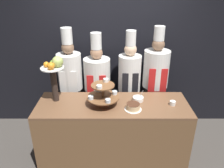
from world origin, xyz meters
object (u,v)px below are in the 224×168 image
(tiered_stand, at_px, (102,94))
(serving_bowl_far, at_px, (137,99))
(fruit_pedestal, at_px, (54,71))
(cake_round, at_px, (132,107))
(chef_left, at_px, (70,80))
(chef_center_left, at_px, (97,84))
(chef_center_right, at_px, (129,81))
(chef_right, at_px, (154,79))
(cup_white, at_px, (172,103))

(tiered_stand, relative_size, serving_bowl_far, 2.71)
(tiered_stand, distance_m, fruit_pedestal, 0.70)
(cake_round, distance_m, chef_left, 1.22)
(cake_round, relative_size, chef_center_left, 0.13)
(tiered_stand, bearing_deg, chef_center_right, 58.91)
(chef_left, bearing_deg, cake_round, -39.97)
(serving_bowl_far, relative_size, chef_right, 0.09)
(chef_left, distance_m, chef_center_left, 0.43)
(cake_round, xyz_separation_m, chef_right, (0.42, 0.78, 0.04))
(serving_bowl_far, distance_m, chef_right, 0.65)
(chef_center_right, xyz_separation_m, chef_right, (0.41, 0.00, 0.04))
(serving_bowl_far, height_order, chef_center_left, chef_center_left)
(cup_white, xyz_separation_m, chef_right, (-0.12, 0.67, 0.05))
(tiered_stand, height_order, cake_round, tiered_stand)
(tiered_stand, distance_m, cake_round, 0.43)
(chef_center_left, distance_m, chef_center_right, 0.52)
(tiered_stand, distance_m, chef_left, 0.86)
(tiered_stand, xyz_separation_m, chef_right, (0.81, 0.66, -0.08))
(fruit_pedestal, bearing_deg, chef_left, 80.52)
(cup_white, height_order, chef_left, chef_left)
(fruit_pedestal, distance_m, cake_round, 1.12)
(cake_round, xyz_separation_m, chef_center_right, (0.01, 0.78, 0.00))
(tiered_stand, distance_m, cup_white, 0.94)
(chef_right, bearing_deg, serving_bowl_far, -120.96)
(tiered_stand, distance_m, chef_center_right, 0.78)
(chef_left, distance_m, chef_center_right, 0.94)
(chef_center_right, bearing_deg, chef_left, 180.00)
(cake_round, relative_size, chef_right, 0.12)
(chef_left, bearing_deg, tiered_stand, -50.34)
(cake_round, distance_m, serving_bowl_far, 0.25)
(fruit_pedestal, distance_m, chef_left, 0.65)
(chef_center_left, xyz_separation_m, chef_right, (0.93, -0.00, 0.08))
(cup_white, bearing_deg, chef_right, 99.96)
(tiered_stand, xyz_separation_m, cup_white, (0.93, -0.01, -0.13))
(cup_white, bearing_deg, chef_left, 155.55)
(fruit_pedestal, height_order, chef_right, chef_right)
(chef_right, bearing_deg, tiered_stand, -140.87)
(tiered_stand, relative_size, cake_round, 1.95)
(chef_left, bearing_deg, cup_white, -24.45)
(fruit_pedestal, bearing_deg, chef_center_left, 45.93)
(fruit_pedestal, distance_m, serving_bowl_far, 1.18)
(fruit_pedestal, height_order, cake_round, fruit_pedestal)
(chef_center_right, relative_size, chef_right, 0.97)
(chef_center_right, height_order, chef_right, chef_right)
(cake_round, bearing_deg, chef_right, 61.79)
(chef_left, bearing_deg, chef_center_right, -0.00)
(serving_bowl_far, bearing_deg, chef_center_left, 137.21)
(cake_round, height_order, cup_white, cake_round)
(fruit_pedestal, relative_size, chef_center_right, 0.36)
(serving_bowl_far, relative_size, chef_left, 0.09)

